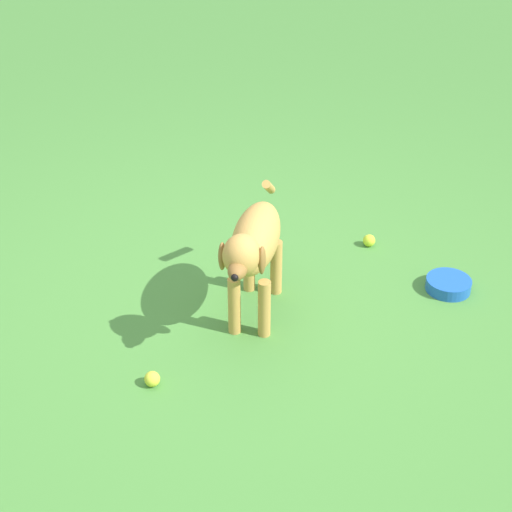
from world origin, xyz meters
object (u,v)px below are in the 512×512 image
Objects in this scene: water_bowl at (448,285)px; dog at (254,245)px; tennis_ball_0 at (152,379)px; tennis_ball_1 at (369,240)px.

dog is at bearing -28.61° from water_bowl.
tennis_ball_1 is (-1.51, -0.13, 0.00)m from tennis_ball_0.
tennis_ball_0 is (0.63, 0.07, -0.36)m from dog.
tennis_ball_1 is 0.30× the size of water_bowl.
dog is at bearing 4.17° from tennis_ball_1.
tennis_ball_1 is 0.54m from water_bowl.
tennis_ball_0 and tennis_ball_1 have the same top height.
water_bowl is at bearing 87.28° from tennis_ball_1.
dog is 3.31× the size of water_bowl.
water_bowl is at bearing 164.93° from tennis_ball_0.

